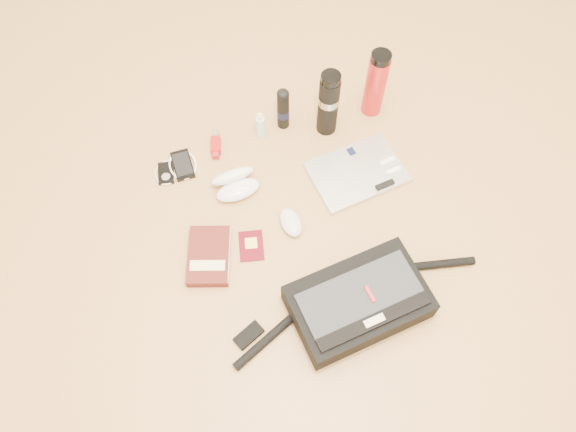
{
  "coord_description": "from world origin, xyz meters",
  "views": [
    {
      "loc": [
        -0.4,
        -0.68,
        1.69
      ],
      "look_at": [
        -0.04,
        0.1,
        0.06
      ],
      "focal_mm": 35.0,
      "sensor_mm": 36.0,
      "label": 1
    }
  ],
  "objects_px": {
    "book": "(209,256)",
    "thermos_black": "(328,103)",
    "laptop": "(358,173)",
    "messenger_bag": "(358,302)",
    "thermos_red": "(376,84)"
  },
  "relations": [
    {
      "from": "book",
      "to": "thermos_black",
      "type": "distance_m",
      "value": 0.67
    },
    {
      "from": "laptop",
      "to": "messenger_bag",
      "type": "bearing_deg",
      "value": -118.8
    },
    {
      "from": "thermos_black",
      "to": "messenger_bag",
      "type": "bearing_deg",
      "value": -108.97
    },
    {
      "from": "book",
      "to": "thermos_black",
      "type": "bearing_deg",
      "value": 52.57
    },
    {
      "from": "thermos_black",
      "to": "thermos_red",
      "type": "distance_m",
      "value": 0.19
    },
    {
      "from": "messenger_bag",
      "to": "laptop",
      "type": "height_order",
      "value": "messenger_bag"
    },
    {
      "from": "thermos_black",
      "to": "book",
      "type": "bearing_deg",
      "value": -151.84
    },
    {
      "from": "book",
      "to": "thermos_red",
      "type": "height_order",
      "value": "thermos_red"
    },
    {
      "from": "thermos_red",
      "to": "laptop",
      "type": "bearing_deg",
      "value": -127.93
    },
    {
      "from": "messenger_bag",
      "to": "laptop",
      "type": "xyz_separation_m",
      "value": [
        0.24,
        0.43,
        -0.04
      ]
    },
    {
      "from": "thermos_red",
      "to": "messenger_bag",
      "type": "bearing_deg",
      "value": -122.13
    },
    {
      "from": "laptop",
      "to": "book",
      "type": "bearing_deg",
      "value": -172.17
    },
    {
      "from": "laptop",
      "to": "thermos_black",
      "type": "xyz_separation_m",
      "value": [
        -0.01,
        0.23,
        0.13
      ]
    },
    {
      "from": "messenger_bag",
      "to": "thermos_black",
      "type": "xyz_separation_m",
      "value": [
        0.23,
        0.66,
        0.09
      ]
    },
    {
      "from": "laptop",
      "to": "thermos_red",
      "type": "xyz_separation_m",
      "value": [
        0.18,
        0.24,
        0.13
      ]
    }
  ]
}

